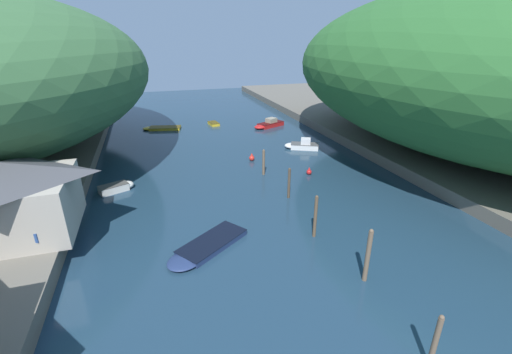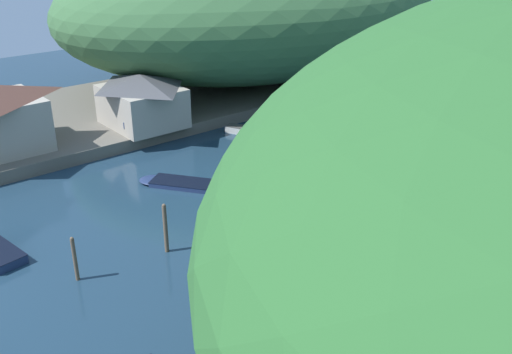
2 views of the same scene
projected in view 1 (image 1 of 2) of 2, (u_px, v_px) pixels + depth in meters
The scene contains 18 objects.
water_surface at pixel (251, 183), 34.37m from camera, with size 130.00×130.00×0.00m, color #1E384C.
right_bank at pixel (459, 152), 41.44m from camera, with size 22.00×120.00×1.19m.
hillside_right at pixel (494, 69), 37.29m from camera, with size 38.45×53.83×18.21m.
boathouse_shed at pixel (7, 198), 22.42m from camera, with size 8.45×7.04×5.18m.
boat_mid_channel at pixel (205, 248), 23.54m from camera, with size 6.46×5.47×0.42m.
boat_far_upstream at pixel (213, 123), 56.64m from camera, with size 1.70×3.25×0.47m.
boat_near_quay at pixel (301, 145), 44.55m from camera, with size 4.66×3.45×1.39m.
boat_small_dinghy at pixel (118, 187), 32.53m from camera, with size 3.44×2.41×0.71m.
boat_yellow_tender at pixel (161, 128), 53.71m from camera, with size 6.17×3.31×0.41m.
boat_white_cruiser at pixel (268, 124), 55.03m from camera, with size 5.80×4.00×1.35m.
mooring_post_nearest at pixel (435, 342), 14.71m from camera, with size 0.24×0.24×3.02m.
mooring_post_second at pixel (368, 255), 20.06m from camera, with size 0.28×0.28×3.56m.
mooring_post_middle at pixel (315, 216), 24.61m from camera, with size 0.25×0.25×3.34m.
mooring_post_fourth at pixel (289, 183), 30.68m from camera, with size 0.25×0.25×2.91m.
mooring_post_farthest at pixel (264, 162), 35.90m from camera, with size 0.27×0.27×2.79m.
channel_buoy_near at pixel (309, 172), 36.30m from camera, with size 0.55×0.55×0.82m.
channel_buoy_far at pixel (252, 158), 40.27m from camera, with size 0.63×0.63×0.94m.
person_on_quay at pixel (38, 239), 20.93m from camera, with size 0.35×0.43×1.69m.
Camera 1 is at (-8.94, -0.21, 13.75)m, focal length 24.00 mm.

